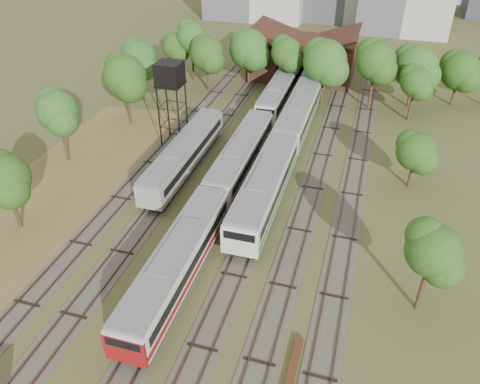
% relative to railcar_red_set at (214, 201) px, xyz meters
% --- Properties ---
extents(ground, '(240.00, 240.00, 0.00)m').
position_rel_railcar_red_set_xyz_m(ground, '(2.00, -17.39, -1.91)').
color(ground, '#475123').
rests_on(ground, ground).
extents(dry_grass_patch, '(14.00, 60.00, 0.04)m').
position_rel_railcar_red_set_xyz_m(dry_grass_patch, '(-16.00, -9.39, -1.89)').
color(dry_grass_patch, brown).
rests_on(dry_grass_patch, ground).
extents(tracks, '(24.60, 80.00, 0.19)m').
position_rel_railcar_red_set_xyz_m(tracks, '(1.33, 7.61, -1.87)').
color(tracks, '#4C473D').
rests_on(tracks, ground).
extents(railcar_red_set, '(2.92, 34.58, 3.61)m').
position_rel_railcar_red_set_xyz_m(railcar_red_set, '(0.00, 0.00, 0.00)').
color(railcar_red_set, black).
rests_on(railcar_red_set, ground).
extents(railcar_green_set, '(3.18, 52.08, 3.93)m').
position_rel_railcar_red_set_xyz_m(railcar_green_set, '(4.00, 20.55, 0.17)').
color(railcar_green_set, black).
rests_on(railcar_green_set, ground).
extents(railcar_rear, '(2.83, 16.08, 3.50)m').
position_rel_railcar_red_set_xyz_m(railcar_rear, '(0.00, 27.25, -0.06)').
color(railcar_rear, black).
rests_on(railcar_rear, ground).
extents(old_grey_coach, '(2.74, 18.00, 3.39)m').
position_rel_railcar_red_set_xyz_m(old_grey_coach, '(-6.00, 7.50, -0.06)').
color(old_grey_coach, black).
rests_on(old_grey_coach, ground).
extents(water_tower, '(2.84, 2.84, 9.84)m').
position_rel_railcar_red_set_xyz_m(water_tower, '(-9.55, 13.03, 6.38)').
color(water_tower, black).
rests_on(water_tower, ground).
extents(maintenance_shed, '(16.45, 11.55, 7.58)m').
position_rel_railcar_red_set_xyz_m(maintenance_shed, '(1.00, 40.59, 1.00)').
color(maintenance_shed, '#331D12').
rests_on(maintenance_shed, ground).
extents(tree_band_left, '(7.31, 63.96, 8.93)m').
position_rel_railcar_red_set_xyz_m(tree_band_left, '(-18.18, 7.62, 3.76)').
color(tree_band_left, '#382616').
rests_on(tree_band_left, ground).
extents(tree_band_far, '(47.46, 11.17, 9.27)m').
position_rel_railcar_red_set_xyz_m(tree_band_far, '(6.51, 32.33, 3.81)').
color(tree_band_far, '#382616').
rests_on(tree_band_far, ground).
extents(tree_band_right, '(4.40, 37.80, 7.49)m').
position_rel_railcar_red_set_xyz_m(tree_band_right, '(17.64, 10.88, 3.01)').
color(tree_band_right, '#382616').
rests_on(tree_band_right, ground).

